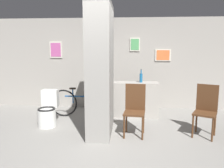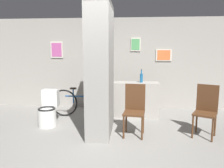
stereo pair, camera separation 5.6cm
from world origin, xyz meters
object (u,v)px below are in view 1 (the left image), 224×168
at_px(bicycle, 83,103).
at_px(bottle_tall, 141,77).
at_px(chair_near_pillar, 135,108).
at_px(toilet, 48,111).
at_px(chair_by_doorway, 206,108).

xyz_separation_m(bicycle, bottle_tall, (1.47, 0.14, 0.65)).
relative_size(chair_near_pillar, bottle_tall, 2.98).
height_order(toilet, chair_by_doorway, chair_by_doorway).
distance_m(chair_near_pillar, chair_by_doorway, 1.39).
bearing_deg(bicycle, chair_by_doorway, -21.67).
relative_size(bicycle, bottle_tall, 4.93).
relative_size(chair_by_doorway, bottle_tall, 2.98).
height_order(toilet, bottle_tall, bottle_tall).
relative_size(toilet, chair_near_pillar, 0.77).
relative_size(toilet, chair_by_doorway, 0.77).
xyz_separation_m(chair_by_doorway, bicycle, (-2.67, 1.06, -0.19)).
xyz_separation_m(chair_by_doorway, bottle_tall, (-1.20, 1.20, 0.46)).
bearing_deg(bottle_tall, chair_near_pillar, -98.77).
bearing_deg(toilet, bottle_tall, 21.58).
xyz_separation_m(chair_near_pillar, bicycle, (-1.28, 1.11, -0.19)).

